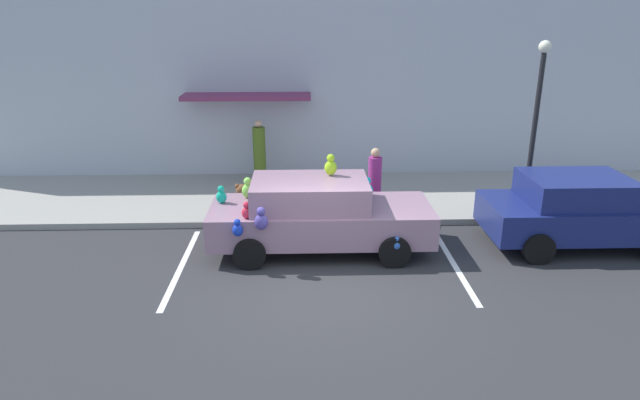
{
  "coord_description": "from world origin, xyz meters",
  "views": [
    {
      "loc": [
        -0.32,
        -8.92,
        4.82
      ],
      "look_at": [
        0.04,
        2.34,
        0.9
      ],
      "focal_mm": 30.56,
      "sensor_mm": 36.0,
      "label": 1
    }
  ],
  "objects_px": {
    "street_lamp_post": "(537,111)",
    "pedestrian_walking_past": "(259,154)",
    "plush_covered_car": "(317,214)",
    "parked_sedan_behind": "(579,210)",
    "teddy_bear_on_sidewalk": "(242,201)",
    "pedestrian_near_shopfront": "(375,184)"
  },
  "relations": [
    {
      "from": "parked_sedan_behind",
      "to": "street_lamp_post",
      "type": "bearing_deg",
      "value": 105.97
    },
    {
      "from": "plush_covered_car",
      "to": "street_lamp_post",
      "type": "xyz_separation_m",
      "value": [
        5.14,
        1.75,
        1.82
      ]
    },
    {
      "from": "teddy_bear_on_sidewalk",
      "to": "street_lamp_post",
      "type": "distance_m",
      "value": 7.21
    },
    {
      "from": "teddy_bear_on_sidewalk",
      "to": "plush_covered_car",
      "type": "bearing_deg",
      "value": -44.46
    },
    {
      "from": "street_lamp_post",
      "to": "pedestrian_near_shopfront",
      "type": "relative_size",
      "value": 2.47
    },
    {
      "from": "parked_sedan_behind",
      "to": "street_lamp_post",
      "type": "xyz_separation_m",
      "value": [
        -0.48,
        1.68,
        1.83
      ]
    },
    {
      "from": "parked_sedan_behind",
      "to": "pedestrian_walking_past",
      "type": "bearing_deg",
      "value": 148.88
    },
    {
      "from": "teddy_bear_on_sidewalk",
      "to": "street_lamp_post",
      "type": "xyz_separation_m",
      "value": [
        6.9,
        0.03,
        2.11
      ]
    },
    {
      "from": "plush_covered_car",
      "to": "pedestrian_walking_past",
      "type": "distance_m",
      "value": 4.65
    },
    {
      "from": "plush_covered_car",
      "to": "parked_sedan_behind",
      "type": "xyz_separation_m",
      "value": [
        5.62,
        0.07,
        -0.01
      ]
    },
    {
      "from": "plush_covered_car",
      "to": "teddy_bear_on_sidewalk",
      "type": "bearing_deg",
      "value": 135.54
    },
    {
      "from": "pedestrian_near_shopfront",
      "to": "parked_sedan_behind",
      "type": "bearing_deg",
      "value": -20.85
    },
    {
      "from": "plush_covered_car",
      "to": "street_lamp_post",
      "type": "distance_m",
      "value": 5.73
    },
    {
      "from": "plush_covered_car",
      "to": "pedestrian_walking_past",
      "type": "bearing_deg",
      "value": 109.12
    },
    {
      "from": "parked_sedan_behind",
      "to": "street_lamp_post",
      "type": "relative_size",
      "value": 1.0
    },
    {
      "from": "teddy_bear_on_sidewalk",
      "to": "pedestrian_near_shopfront",
      "type": "relative_size",
      "value": 0.48
    },
    {
      "from": "teddy_bear_on_sidewalk",
      "to": "pedestrian_walking_past",
      "type": "relative_size",
      "value": 0.44
    },
    {
      "from": "plush_covered_car",
      "to": "teddy_bear_on_sidewalk",
      "type": "relative_size",
      "value": 5.83
    },
    {
      "from": "plush_covered_car",
      "to": "teddy_bear_on_sidewalk",
      "type": "height_order",
      "value": "plush_covered_car"
    },
    {
      "from": "street_lamp_post",
      "to": "pedestrian_walking_past",
      "type": "height_order",
      "value": "street_lamp_post"
    },
    {
      "from": "street_lamp_post",
      "to": "pedestrian_near_shopfront",
      "type": "xyz_separation_m",
      "value": [
        -3.73,
        -0.08,
        -1.71
      ]
    },
    {
      "from": "teddy_bear_on_sidewalk",
      "to": "parked_sedan_behind",
      "type": "bearing_deg",
      "value": -12.58
    }
  ]
}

